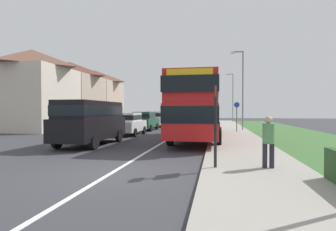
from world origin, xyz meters
The scene contains 14 objects.
ground_plane centered at (0.00, 0.00, 0.00)m, with size 120.00×120.00×0.00m, color #38383D.
lane_marking_centre centered at (0.00, 8.00, 0.00)m, with size 0.14×60.00×0.01m, color silver.
pavement_near_side centered at (4.20, 6.00, 0.06)m, with size 3.20×68.00×0.12m, color #9E998E.
double_decker_bus centered at (1.88, 9.51, 2.14)m, with size 2.80×10.84×3.70m.
parked_van_black centered at (-3.55, 5.96, 1.38)m, with size 2.11×5.25×2.33m.
parked_car_white centered at (-3.48, 11.76, 0.92)m, with size 2.00×3.92×1.68m.
parked_car_dark_green centered at (-3.50, 16.59, 0.94)m, with size 1.92×4.12×1.72m.
parked_car_silver centered at (-3.65, 21.71, 0.95)m, with size 1.98×4.03×1.74m.
pedestrian_at_stop centered at (4.56, 1.05, 0.98)m, with size 0.34×0.34×1.67m.
bus_stop_sign centered at (3.00, 0.87, 1.54)m, with size 0.09×0.52×2.60m.
cycle_route_sign centered at (4.65, 14.99, 1.43)m, with size 0.44×0.08×2.52m.
street_lamp_mid centered at (5.25, 17.61, 4.14)m, with size 1.14×0.20×7.18m.
street_lamp_far centered at (5.42, 35.25, 4.31)m, with size 1.14×0.20×7.53m.
house_terrace_far_side centered at (-13.46, 20.73, 3.69)m, with size 6.28×18.80×7.38m.
Camera 1 is at (3.03, -7.34, 1.84)m, focal length 28.67 mm.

